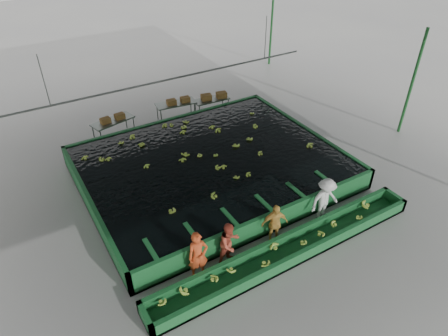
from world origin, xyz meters
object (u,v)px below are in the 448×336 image
worker_b (230,243)px  box_stack_left (113,121)px  worker_c (275,224)px  packing_table_right (211,106)px  box_stack_right (214,99)px  worker_d (325,200)px  box_stack_mid (178,103)px  flotation_tank (211,167)px  worker_a (198,256)px  packing_table_mid (176,111)px  packing_table_left (114,129)px  sorting_trough (290,250)px

worker_b → box_stack_left: 9.40m
worker_b → box_stack_left: bearing=81.8°
worker_c → packing_table_right: (2.80, 9.16, -0.35)m
box_stack_right → box_stack_left: bearing=177.3°
worker_d → box_stack_mid: worker_d is taller
box_stack_right → worker_b: bearing=-117.1°
flotation_tank → worker_d: bearing=-63.5°
flotation_tank → packing_table_right: size_ratio=5.41×
worker_b → worker_c: 1.73m
worker_a → box_stack_left: (0.49, 9.38, 0.05)m
packing_table_mid → packing_table_right: size_ratio=1.09×
worker_b → packing_table_right: size_ratio=0.84×
flotation_tank → packing_table_left: 5.66m
worker_d → packing_table_mid: (-1.22, 9.55, -0.40)m
worker_b → box_stack_left: worker_b is taller
worker_b → packing_table_left: size_ratio=0.79×
flotation_tank → worker_b: bearing=-112.5°
worker_d → box_stack_right: (0.75, 9.12, -0.02)m
flotation_tank → packing_table_mid: packing_table_mid is taller
worker_a → worker_c: (2.83, 0.00, -0.08)m
worker_c → packing_table_left: 9.72m
worker_b → packing_table_left: worker_b is taller
box_stack_mid → box_stack_right: 1.90m
sorting_trough → worker_b: 2.03m
packing_table_right → sorting_trough: bearing=-105.5°
sorting_trough → worker_d: worker_d is taller
worker_a → worker_c: worker_a is taller
worker_a → sorting_trough: bearing=-6.1°
worker_d → box_stack_mid: size_ratio=1.45×
worker_c → box_stack_right: bearing=90.1°
worker_c → worker_a: bearing=-162.1°
worker_c → box_stack_right: (2.94, 9.12, 0.07)m
worker_a → worker_d: size_ratio=0.99×
flotation_tank → worker_b: (-1.78, -4.30, 0.33)m
worker_c → packing_table_mid: (0.97, 9.55, -0.31)m
worker_b → box_stack_mid: bearing=61.6°
sorting_trough → box_stack_left: size_ratio=8.65×
sorting_trough → worker_a: bearing=164.5°
flotation_tank → sorting_trough: size_ratio=1.00×
sorting_trough → worker_b: size_ratio=6.42×
packing_table_mid → box_stack_left: bearing=-177.0°
packing_table_mid → box_stack_right: size_ratio=1.50×
packing_table_left → packing_table_mid: size_ratio=0.98×
worker_b → box_stack_mid: (2.81, 9.45, 0.14)m
worker_a → box_stack_mid: worker_a is taller
box_stack_left → worker_c: bearing=-76.0°
worker_c → packing_table_left: bearing=121.9°
packing_table_left → box_stack_left: bearing=-80.5°
worker_a → box_stack_right: 10.80m
sorting_trough → box_stack_left: box_stack_left is taller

